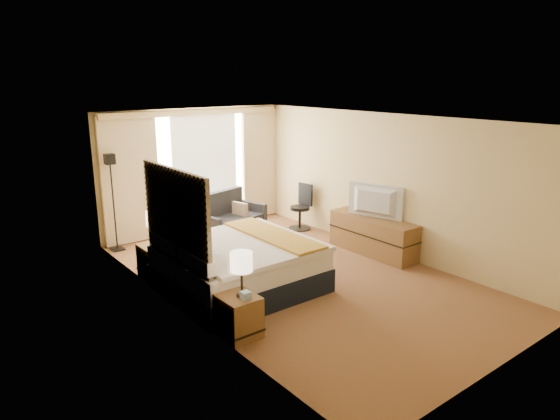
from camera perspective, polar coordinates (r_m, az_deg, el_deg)
floor at (r=8.42m, az=2.04°, el=-7.55°), size 4.20×7.00×0.02m
ceiling at (r=7.80m, az=2.21°, el=10.37°), size 4.20×7.00×0.02m
wall_back at (r=10.87m, az=-9.86°, el=4.56°), size 4.20×0.02×2.60m
wall_front at (r=5.90m, az=24.63°, el=-5.49°), size 4.20×0.02×2.60m
wall_left at (r=6.90m, az=-11.37°, el=-1.54°), size 0.02×7.00×2.60m
wall_right at (r=9.47m, az=11.91°, el=2.93°), size 0.02×7.00×2.60m
headboard at (r=7.09m, az=-11.80°, el=-1.27°), size 0.06×1.85×1.50m
nightstand_left at (r=6.53m, az=-4.78°, el=-11.96°), size 0.45×0.52×0.55m
nightstand_right at (r=8.56m, az=-14.06°, el=-5.65°), size 0.45×0.52×0.55m
media_dresser at (r=9.51m, az=10.55°, el=-2.87°), size 0.50×1.80×0.70m
window at (r=10.96m, az=-8.64°, el=4.80°), size 2.30×0.02×2.30m
curtains at (r=10.75m, az=-9.62°, el=5.04°), size 4.12×0.19×2.56m
bed at (r=7.81m, az=-4.74°, el=-6.34°), size 2.21×2.02×1.07m
loveseat at (r=10.35m, az=-5.92°, el=-1.47°), size 1.65×1.17×0.93m
floor_lamp at (r=9.80m, az=-18.68°, el=2.94°), size 0.24×0.24×1.86m
desk_chair at (r=10.86m, az=2.47°, el=0.11°), size 0.48×0.48×0.99m
lamp_left at (r=6.20m, az=-4.44°, el=-6.03°), size 0.28×0.28×0.59m
lamp_right at (r=8.28m, az=-14.12°, el=-1.01°), size 0.28×0.28×0.59m
tissue_box at (r=6.30m, az=-3.96°, el=-9.70°), size 0.11×0.11×0.10m
telephone at (r=8.46m, az=-13.79°, el=-3.67°), size 0.20×0.17×0.07m
television at (r=9.29m, az=10.58°, el=0.92°), size 0.45×1.07×0.62m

